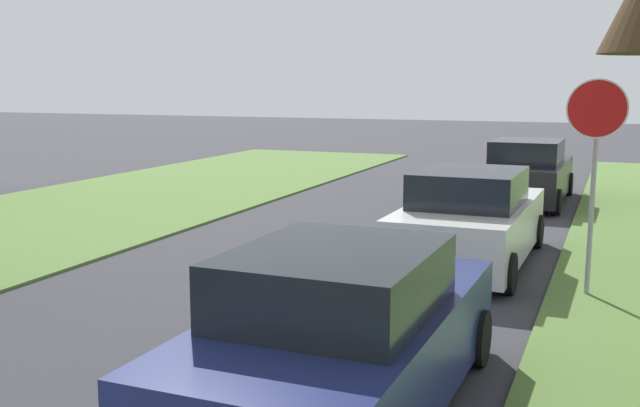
{
  "coord_description": "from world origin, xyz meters",
  "views": [
    {
      "loc": [
        4.44,
        0.29,
        2.95
      ],
      "look_at": [
        0.73,
        9.52,
        1.35
      ],
      "focal_mm": 42.07,
      "sensor_mm": 36.0,
      "label": 1
    }
  ],
  "objects_px": {
    "stop_sign_far": "(595,140)",
    "parked_sedan_white": "(470,220)",
    "parked_sedan_black": "(527,174)",
    "parked_sedan_navy": "(343,338)"
  },
  "relations": [
    {
      "from": "parked_sedan_black",
      "to": "stop_sign_far",
      "type": "bearing_deg",
      "value": -77.82
    },
    {
      "from": "stop_sign_far",
      "to": "parked_sedan_black",
      "type": "height_order",
      "value": "stop_sign_far"
    },
    {
      "from": "stop_sign_far",
      "to": "parked_sedan_black",
      "type": "xyz_separation_m",
      "value": [
        -1.79,
        8.31,
        -1.47
      ]
    },
    {
      "from": "parked_sedan_white",
      "to": "parked_sedan_black",
      "type": "relative_size",
      "value": 1.0
    },
    {
      "from": "stop_sign_far",
      "to": "parked_sedan_white",
      "type": "xyz_separation_m",
      "value": [
        -1.9,
        1.34,
        -1.47
      ]
    },
    {
      "from": "parked_sedan_navy",
      "to": "parked_sedan_white",
      "type": "xyz_separation_m",
      "value": [
        -0.04,
        6.18,
        0.0
      ]
    },
    {
      "from": "stop_sign_far",
      "to": "parked_sedan_black",
      "type": "bearing_deg",
      "value": 102.18
    },
    {
      "from": "stop_sign_far",
      "to": "parked_sedan_white",
      "type": "height_order",
      "value": "stop_sign_far"
    },
    {
      "from": "stop_sign_far",
      "to": "parked_sedan_navy",
      "type": "relative_size",
      "value": 0.67
    },
    {
      "from": "parked_sedan_white",
      "to": "parked_sedan_black",
      "type": "xyz_separation_m",
      "value": [
        0.1,
        6.97,
        0.0
      ]
    }
  ]
}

